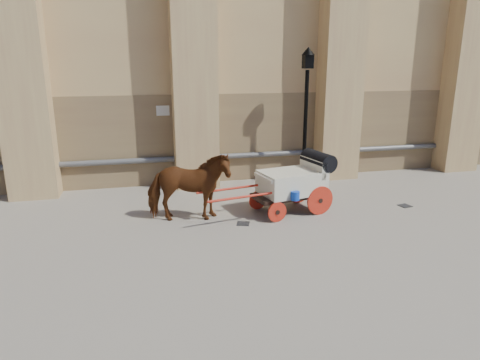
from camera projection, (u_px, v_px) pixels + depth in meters
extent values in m
plane|color=gray|center=(254.00, 220.00, 11.24)|extent=(90.00, 90.00, 0.00)
cube|color=olive|center=(278.00, 135.00, 15.18)|extent=(44.00, 0.35, 3.00)
cylinder|color=#59595B|center=(280.00, 154.00, 15.09)|extent=(42.00, 0.18, 0.18)
cube|color=beige|center=(163.00, 111.00, 13.85)|extent=(0.42, 0.04, 0.32)
imported|color=brown|center=(189.00, 187.00, 11.00)|extent=(2.26, 1.26, 1.82)
cube|color=black|center=(288.00, 195.00, 11.77)|extent=(2.09, 1.25, 0.11)
cube|color=beige|center=(292.00, 182.00, 11.71)|extent=(1.87, 1.42, 0.62)
cube|color=beige|center=(313.00, 167.00, 11.88)|extent=(0.35, 1.11, 0.49)
cube|color=beige|center=(268.00, 177.00, 11.35)|extent=(0.50, 1.02, 0.09)
cylinder|color=black|center=(318.00, 160.00, 11.91)|extent=(0.70, 1.19, 0.50)
cylinder|color=red|center=(320.00, 200.00, 11.58)|extent=(0.79, 0.21, 0.80)
cylinder|color=red|center=(298.00, 190.00, 12.54)|extent=(0.79, 0.21, 0.80)
cylinder|color=red|center=(277.00, 212.00, 11.08)|extent=(0.53, 0.16, 0.53)
cylinder|color=red|center=(258.00, 200.00, 12.04)|extent=(0.53, 0.16, 0.53)
cylinder|color=red|center=(247.00, 196.00, 10.76)|extent=(2.10, 0.48, 0.06)
cylinder|color=red|center=(234.00, 188.00, 11.46)|extent=(2.10, 0.48, 0.06)
cylinder|color=#103EBD|center=(295.00, 196.00, 11.11)|extent=(0.23, 0.23, 0.23)
cylinder|color=black|center=(305.00, 129.00, 14.08)|extent=(0.13, 0.13, 3.78)
cone|color=black|center=(303.00, 179.00, 14.54)|extent=(0.38, 0.38, 0.38)
cube|color=black|center=(308.00, 61.00, 13.51)|extent=(0.29, 0.29, 0.44)
cone|color=black|center=(308.00, 51.00, 13.42)|extent=(0.42, 0.42, 0.25)
cube|color=black|center=(243.00, 223.00, 11.01)|extent=(0.41, 0.41, 0.01)
cube|color=black|center=(405.00, 206.00, 12.36)|extent=(0.38, 0.38, 0.01)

